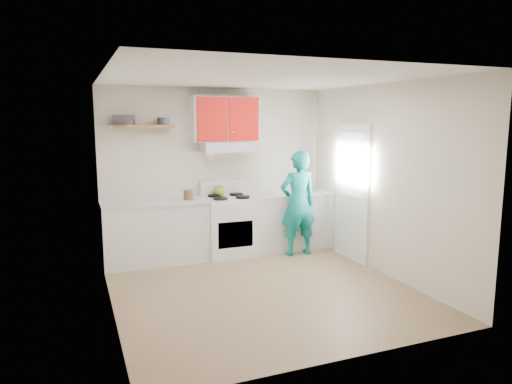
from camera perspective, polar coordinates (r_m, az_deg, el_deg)
name	(u,v)px	position (r m, az deg, el deg)	size (l,w,h in m)	color
floor	(261,289)	(6.02, 0.62, -11.72)	(3.80, 3.80, 0.00)	brown
ceiling	(261,78)	(5.66, 0.67, 13.75)	(3.60, 3.80, 0.04)	white
back_wall	(216,171)	(7.48, -4.90, 2.56)	(3.60, 0.04, 2.60)	beige
front_wall	(346,217)	(4.03, 10.97, -3.04)	(3.60, 0.04, 2.60)	beige
left_wall	(107,196)	(5.29, -17.70, -0.47)	(0.04, 3.80, 2.60)	beige
right_wall	(383,180)	(6.59, 15.28, 1.42)	(0.04, 3.80, 2.60)	beige
door	(352,193)	(7.18, 11.69, -0.07)	(0.05, 0.85, 2.05)	white
door_glass	(352,165)	(7.11, 11.61, 3.30)	(0.01, 0.55, 0.95)	white
counter_left	(155,233)	(7.10, -12.19, -4.91)	(1.52, 0.60, 0.90)	silver
counter_right	(288,221)	(7.75, 3.94, -3.58)	(1.32, 0.60, 0.90)	silver
stove	(229,226)	(7.34, -3.33, -4.19)	(0.76, 0.65, 0.92)	white
range_hood	(226,147)	(7.26, -3.68, 5.52)	(0.76, 0.44, 0.15)	silver
upper_cabinets	(225,119)	(7.30, -3.85, 8.87)	(1.02, 0.33, 0.70)	#B6150F
shelf	(142,126)	(7.04, -13.71, 7.83)	(0.90, 0.30, 0.04)	brown
books	(124,120)	(6.99, -15.84, 8.48)	(0.28, 0.20, 0.15)	#433B42
tin	(163,121)	(7.05, -11.26, 8.49)	(0.17, 0.17, 0.11)	#333D4C
kettle	(220,191)	(7.34, -4.46, 0.16)	(0.21, 0.21, 0.18)	olive
crock	(188,196)	(7.07, -8.25, -0.43)	(0.14, 0.14, 0.17)	#48351F
cutting_board	(263,195)	(7.52, 0.87, -0.38)	(0.27, 0.20, 0.02)	olive
silicone_mat	(307,193)	(7.77, 6.27, -0.17)	(0.33, 0.28, 0.01)	#B01812
person	(298,203)	(7.30, 5.15, -1.40)	(0.60, 0.39, 1.64)	#0E7E7C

